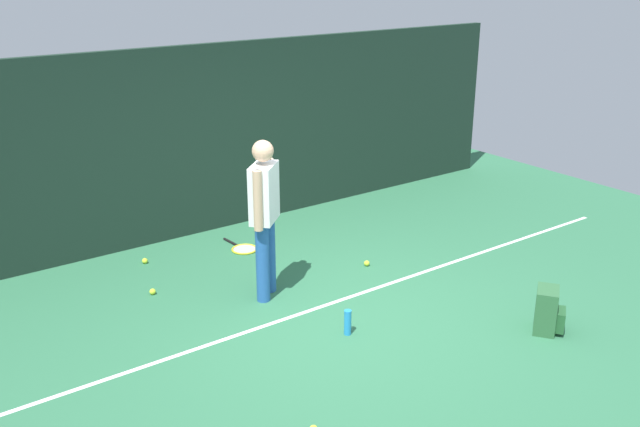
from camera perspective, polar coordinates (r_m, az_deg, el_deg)
ground_plane at (r=7.15m, az=1.90°, el=-8.45°), size 12.00×12.00×0.00m
back_fence at (r=9.11m, az=-9.67°, el=5.76°), size 10.00×0.10×2.41m
court_line at (r=7.38m, az=0.31°, el=-7.44°), size 9.00×0.05×0.00m
tennis_player at (r=7.25m, az=-4.50°, el=0.28°), size 0.44×0.43×1.70m
tennis_racket at (r=8.79m, az=-6.22°, el=-2.82°), size 0.35×0.62×0.03m
backpack at (r=7.17m, az=17.87°, el=-7.50°), size 0.37×0.38×0.44m
tennis_ball_near_player at (r=7.81m, az=-13.34°, el=-6.14°), size 0.07×0.07×0.07m
tennis_ball_by_fence at (r=8.59m, az=-13.93°, el=-3.72°), size 0.07×0.07×0.07m
tennis_ball_mid_court at (r=8.29m, az=3.79°, el=-4.02°), size 0.07×0.07×0.07m
water_bottle at (r=6.82m, az=2.25°, el=-8.76°), size 0.07×0.07×0.25m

